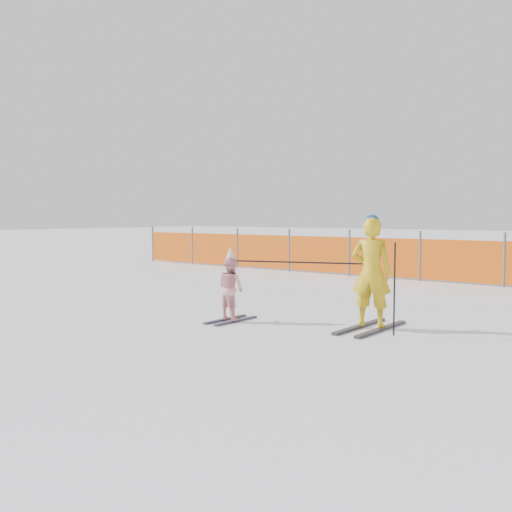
{
  "coord_description": "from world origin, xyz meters",
  "views": [
    {
      "loc": [
        5.5,
        -6.37,
        1.62
      ],
      "look_at": [
        0.0,
        0.5,
        1.0
      ],
      "focal_mm": 40.0,
      "sensor_mm": 36.0,
      "label": 1
    }
  ],
  "objects": [
    {
      "name": "adult",
      "position": [
        1.73,
        0.96,
        0.81
      ],
      "size": [
        0.64,
        1.45,
        1.64
      ],
      "color": "black",
      "rests_on": "ground"
    },
    {
      "name": "ski_poles",
      "position": [
        1.32,
        0.65,
        0.81
      ],
      "size": [
        2.33,
        0.72,
        1.27
      ],
      "color": "black",
      "rests_on": "ground"
    },
    {
      "name": "safety_fence",
      "position": [
        -1.68,
        7.26,
        0.56
      ],
      "size": [
        17.09,
        0.06,
        1.25
      ],
      "color": "#595960",
      "rests_on": "ground"
    },
    {
      "name": "child",
      "position": [
        -0.24,
        0.18,
        0.52
      ],
      "size": [
        0.51,
        0.94,
        1.14
      ],
      "color": "black",
      "rests_on": "ground"
    },
    {
      "name": "ground",
      "position": [
        0.0,
        0.0,
        0.0
      ],
      "size": [
        120.0,
        120.0,
        0.0
      ],
      "primitive_type": "plane",
      "color": "white",
      "rests_on": "ground"
    }
  ]
}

